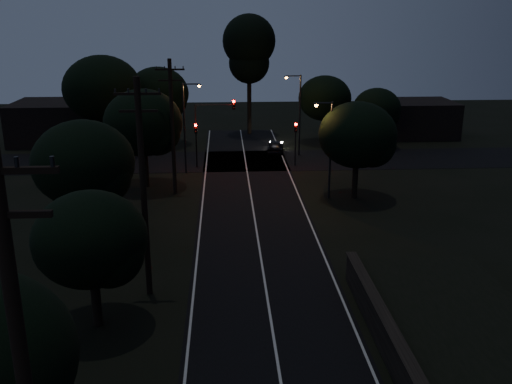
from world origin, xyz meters
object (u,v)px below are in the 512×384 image
tall_pine (249,48)px  streetlight_b (298,109)px  signal_left (196,137)px  streetlight_c (329,143)px  car (275,146)px  utility_pole_mid (143,186)px  streetlight_a (186,122)px  utility_pole_far (172,125)px  signal_mast (214,121)px  signal_right (296,136)px

tall_pine → streetlight_b: (4.31, -11.00, -5.22)m
signal_left → streetlight_c: streetlight_c is taller
streetlight_c → car: streetlight_c is taller
utility_pole_mid → streetlight_a: bearing=88.3°
utility_pole_mid → utility_pole_far: (0.00, 17.00, -0.25)m
streetlight_a → utility_pole_mid: bearing=-91.7°
utility_pole_far → signal_mast: bearing=68.9°
tall_pine → car: (2.20, -9.82, -9.20)m
tall_pine → car: size_ratio=3.55×
signal_left → signal_mast: 2.26m
signal_left → utility_pole_far: bearing=-99.9°
signal_right → car: (-1.40, 5.20, -2.18)m
signal_left → streetlight_a: size_ratio=0.51×
utility_pole_far → signal_left: utility_pole_far is taller
utility_pole_far → streetlight_b: bearing=46.7°
tall_pine → signal_right: tall_pine is taller
utility_pole_mid → streetlight_a: 23.04m
utility_pole_mid → streetlight_c: (11.83, 15.00, -1.39)m
signal_mast → streetlight_b: size_ratio=0.78×
streetlight_b → streetlight_c: size_ratio=1.07×
utility_pole_mid → streetlight_b: utility_pole_mid is taller
utility_pole_far → signal_right: (10.60, 7.99, -2.65)m
streetlight_c → car: size_ratio=1.95×
utility_pole_mid → streetlight_b: size_ratio=1.38×
utility_pole_far → signal_mast: (3.09, 7.99, -1.15)m
utility_pole_mid → signal_right: bearing=67.0°
utility_pole_far → signal_mast: size_ratio=1.68×
car → signal_mast: bearing=48.2°
car → signal_right: bearing=112.9°
signal_left → signal_right: 9.20m
utility_pole_mid → signal_right: (10.60, 24.99, -2.90)m
utility_pole_far → signal_left: bearing=80.1°
streetlight_c → signal_mast: bearing=131.2°
car → streetlight_a: bearing=48.0°
utility_pole_far → tall_pine: size_ratio=0.77×
streetlight_a → streetlight_b: bearing=29.5°
streetlight_a → streetlight_c: 13.72m
signal_right → tall_pine: bearing=103.5°
utility_pole_mid → signal_right: utility_pole_mid is taller
streetlight_b → signal_mast: bearing=-154.0°
signal_mast → streetlight_a: size_ratio=0.78×
streetlight_a → car: bearing=40.2°
signal_mast → streetlight_c: bearing=-48.8°
streetlight_c → signal_right: bearing=97.0°
signal_left → car: bearing=33.7°
streetlight_a → streetlight_c: (11.14, -8.00, -0.29)m
signal_left → signal_mast: (1.69, 0.00, 1.50)m
utility_pole_mid → car: bearing=73.0°
signal_mast → utility_pole_mid: bearing=-97.0°
utility_pole_mid → streetlight_c: utility_pole_mid is taller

